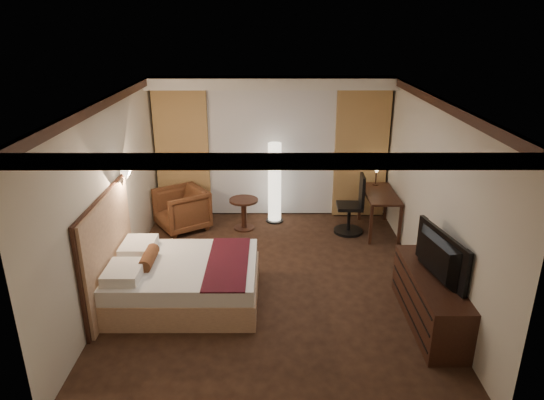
{
  "coord_description": "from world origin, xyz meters",
  "views": [
    {
      "loc": [
        -0.02,
        -6.34,
        3.68
      ],
      "look_at": [
        0.0,
        0.4,
        1.15
      ],
      "focal_mm": 32.0,
      "sensor_mm": 36.0,
      "label": 1
    }
  ],
  "objects_px": {
    "office_chair": "(350,204)",
    "television": "(433,252)",
    "dresser": "(430,299)",
    "desk": "(379,212)",
    "floor_lamp": "(275,183)",
    "bed": "(185,281)",
    "armchair": "(181,207)",
    "side_table": "(244,214)"
  },
  "relations": [
    {
      "from": "office_chair",
      "to": "television",
      "type": "bearing_deg",
      "value": -76.13
    },
    {
      "from": "dresser",
      "to": "television",
      "type": "xyz_separation_m",
      "value": [
        -0.03,
        0.0,
        0.67
      ]
    },
    {
      "from": "desk",
      "to": "dresser",
      "type": "height_order",
      "value": "desk"
    },
    {
      "from": "floor_lamp",
      "to": "television",
      "type": "relative_size",
      "value": 1.37
    },
    {
      "from": "bed",
      "to": "armchair",
      "type": "relative_size",
      "value": 2.33
    },
    {
      "from": "armchair",
      "to": "television",
      "type": "bearing_deg",
      "value": 17.09
    },
    {
      "from": "side_table",
      "to": "floor_lamp",
      "type": "xyz_separation_m",
      "value": [
        0.57,
        0.35,
        0.49
      ]
    },
    {
      "from": "floor_lamp",
      "to": "dresser",
      "type": "relative_size",
      "value": 0.89
    },
    {
      "from": "bed",
      "to": "television",
      "type": "xyz_separation_m",
      "value": [
        3.17,
        -0.54,
        0.72
      ]
    },
    {
      "from": "desk",
      "to": "office_chair",
      "type": "height_order",
      "value": "office_chair"
    },
    {
      "from": "armchair",
      "to": "desk",
      "type": "distance_m",
      "value": 3.61
    },
    {
      "from": "desk",
      "to": "side_table",
      "type": "bearing_deg",
      "value": 177.27
    },
    {
      "from": "bed",
      "to": "floor_lamp",
      "type": "xyz_separation_m",
      "value": [
        1.25,
        2.79,
        0.49
      ]
    },
    {
      "from": "dresser",
      "to": "side_table",
      "type": "bearing_deg",
      "value": 130.18
    },
    {
      "from": "bed",
      "to": "dresser",
      "type": "distance_m",
      "value": 3.24
    },
    {
      "from": "office_chair",
      "to": "television",
      "type": "height_order",
      "value": "office_chair"
    },
    {
      "from": "office_chair",
      "to": "television",
      "type": "distance_m",
      "value": 2.9
    },
    {
      "from": "dresser",
      "to": "television",
      "type": "distance_m",
      "value": 0.67
    },
    {
      "from": "armchair",
      "to": "dresser",
      "type": "relative_size",
      "value": 0.49
    },
    {
      "from": "office_chair",
      "to": "bed",
      "type": "bearing_deg",
      "value": -136.45
    },
    {
      "from": "television",
      "to": "office_chair",
      "type": "bearing_deg",
      "value": 0.07
    },
    {
      "from": "armchair",
      "to": "office_chair",
      "type": "xyz_separation_m",
      "value": [
        3.06,
        -0.16,
        0.13
      ]
    },
    {
      "from": "bed",
      "to": "office_chair",
      "type": "relative_size",
      "value": 1.8
    },
    {
      "from": "armchair",
      "to": "desk",
      "type": "xyz_separation_m",
      "value": [
        3.61,
        -0.11,
        -0.05
      ]
    },
    {
      "from": "floor_lamp",
      "to": "dresser",
      "type": "bearing_deg",
      "value": -59.68
    },
    {
      "from": "floor_lamp",
      "to": "dresser",
      "type": "height_order",
      "value": "floor_lamp"
    },
    {
      "from": "bed",
      "to": "side_table",
      "type": "distance_m",
      "value": 2.53
    },
    {
      "from": "armchair",
      "to": "bed",
      "type": "bearing_deg",
      "value": -22.83
    },
    {
      "from": "floor_lamp",
      "to": "television",
      "type": "xyz_separation_m",
      "value": [
        1.92,
        -3.33,
        0.23
      ]
    },
    {
      "from": "desk",
      "to": "office_chair",
      "type": "relative_size",
      "value": 1.08
    },
    {
      "from": "dresser",
      "to": "floor_lamp",
      "type": "bearing_deg",
      "value": 120.32
    },
    {
      "from": "desk",
      "to": "dresser",
      "type": "xyz_separation_m",
      "value": [
        0.05,
        -2.86,
        -0.04
      ]
    },
    {
      "from": "side_table",
      "to": "television",
      "type": "xyz_separation_m",
      "value": [
        2.48,
        -2.98,
        0.72
      ]
    },
    {
      "from": "desk",
      "to": "dresser",
      "type": "bearing_deg",
      "value": -89.0
    },
    {
      "from": "office_chair",
      "to": "side_table",
      "type": "bearing_deg",
      "value": 177.42
    },
    {
      "from": "armchair",
      "to": "dresser",
      "type": "height_order",
      "value": "armchair"
    },
    {
      "from": "armchair",
      "to": "desk",
      "type": "height_order",
      "value": "armchair"
    },
    {
      "from": "bed",
      "to": "floor_lamp",
      "type": "bearing_deg",
      "value": 65.83
    },
    {
      "from": "floor_lamp",
      "to": "desk",
      "type": "height_order",
      "value": "floor_lamp"
    },
    {
      "from": "television",
      "to": "armchair",
      "type": "bearing_deg",
      "value": 39.32
    },
    {
      "from": "bed",
      "to": "dresser",
      "type": "xyz_separation_m",
      "value": [
        3.2,
        -0.54,
        0.05
      ]
    },
    {
      "from": "armchair",
      "to": "side_table",
      "type": "height_order",
      "value": "armchair"
    }
  ]
}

